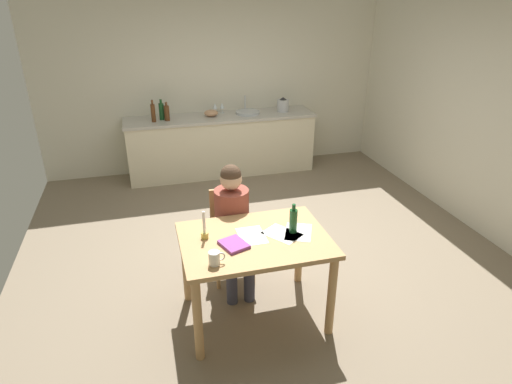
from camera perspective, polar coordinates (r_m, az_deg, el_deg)
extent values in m
cube|color=#7A6B56|center=(4.92, 0.67, -7.14)|extent=(5.20, 5.20, 0.04)
cube|color=beige|center=(6.83, -5.37, 13.93)|extent=(5.20, 0.12, 2.60)
cube|color=beige|center=(5.63, 27.47, 8.90)|extent=(0.12, 5.20, 2.60)
cube|color=beige|center=(6.71, -4.53, 6.07)|extent=(2.78, 0.60, 0.86)
cube|color=#B7B2A8|center=(6.58, -4.66, 9.78)|extent=(2.82, 0.64, 0.04)
cube|color=tan|center=(3.53, -0.17, -6.32)|extent=(1.19, 0.86, 0.04)
cylinder|color=tan|center=(3.39, -7.64, -16.32)|extent=(0.07, 0.07, 0.74)
cylinder|color=tan|center=(3.63, 9.86, -13.29)|extent=(0.07, 0.07, 0.74)
cylinder|color=tan|center=(3.98, -9.18, -9.42)|extent=(0.07, 0.07, 0.74)
cylinder|color=tan|center=(4.18, 5.69, -7.31)|extent=(0.07, 0.07, 0.74)
cube|color=tan|center=(4.18, -3.16, -5.67)|extent=(0.41, 0.41, 0.04)
cube|color=tan|center=(4.24, -3.67, -1.98)|extent=(0.36, 0.04, 0.40)
cylinder|color=tan|center=(4.15, -5.01, -9.92)|extent=(0.04, 0.04, 0.46)
cylinder|color=tan|center=(4.20, -0.36, -9.36)|extent=(0.04, 0.04, 0.46)
cylinder|color=tan|center=(4.43, -5.66, -7.46)|extent=(0.04, 0.04, 0.46)
cylinder|color=tan|center=(4.48, -1.32, -6.97)|extent=(0.04, 0.04, 0.46)
cylinder|color=brown|center=(4.05, -3.18, -2.96)|extent=(0.33, 0.33, 0.50)
sphere|color=#D8AD8C|center=(3.90, -3.30, 1.72)|extent=(0.20, 0.20, 0.20)
sphere|color=#473323|center=(3.88, -3.32, 2.26)|extent=(0.19, 0.19, 0.19)
cylinder|color=#383847|center=(4.00, -3.75, -7.49)|extent=(0.14, 0.38, 0.13)
cylinder|color=#383847|center=(3.98, -3.19, -11.67)|extent=(0.10, 0.10, 0.45)
cylinder|color=#383847|center=(4.03, -1.49, -7.23)|extent=(0.14, 0.38, 0.13)
cylinder|color=#383847|center=(4.00, -0.89, -11.37)|extent=(0.10, 0.10, 0.45)
cylinder|color=white|center=(3.20, -5.49, -8.62)|extent=(0.08, 0.08, 0.10)
torus|color=white|center=(3.20, -4.66, -8.43)|extent=(0.07, 0.01, 0.07)
cylinder|color=gold|center=(3.53, -6.73, -5.66)|extent=(0.06, 0.06, 0.05)
cylinder|color=white|center=(3.47, -6.83, -3.96)|extent=(0.02, 0.02, 0.19)
cube|color=#883F8E|center=(3.42, -2.92, -6.87)|extent=(0.24, 0.26, 0.03)
cube|color=white|center=(3.62, 5.57, -5.24)|extent=(0.31, 0.36, 0.00)
cube|color=white|center=(3.59, 3.43, -5.48)|extent=(0.34, 0.36, 0.00)
cube|color=white|center=(3.55, -0.56, -5.74)|extent=(0.21, 0.30, 0.00)
cylinder|color=#194C23|center=(3.57, 4.91, -3.83)|extent=(0.06, 0.06, 0.20)
cylinder|color=#194C23|center=(3.51, 4.98, -2.00)|extent=(0.03, 0.03, 0.05)
cylinder|color=#B2B7BC|center=(6.65, -1.09, 10.38)|extent=(0.36, 0.36, 0.04)
cylinder|color=silver|center=(6.78, -1.44, 11.53)|extent=(0.02, 0.02, 0.24)
cylinder|color=#593319|center=(6.37, -13.32, 10.03)|extent=(0.06, 0.06, 0.25)
cylinder|color=#593319|center=(6.33, -13.46, 11.39)|extent=(0.03, 0.03, 0.06)
cylinder|color=#194C23|center=(6.46, -12.27, 10.26)|extent=(0.08, 0.08, 0.23)
cylinder|color=#194C23|center=(6.43, -12.38, 11.52)|extent=(0.03, 0.03, 0.06)
cylinder|color=#593319|center=(6.40, -11.61, 10.09)|extent=(0.07, 0.07, 0.21)
cylinder|color=#593319|center=(6.37, -11.71, 11.23)|extent=(0.03, 0.03, 0.05)
ellipsoid|color=tan|center=(6.55, -5.91, 10.25)|extent=(0.20, 0.20, 0.09)
cylinder|color=#B7BABF|center=(6.79, 3.55, 11.24)|extent=(0.18, 0.18, 0.18)
cone|color=#262628|center=(6.76, 3.57, 12.15)|extent=(0.11, 0.11, 0.04)
cylinder|color=silver|center=(6.73, -4.44, 10.31)|extent=(0.06, 0.06, 0.00)
cylinder|color=silver|center=(6.72, -4.45, 10.62)|extent=(0.01, 0.01, 0.07)
cone|color=silver|center=(6.70, -4.47, 11.24)|extent=(0.07, 0.07, 0.08)
cylinder|color=silver|center=(6.71, -5.37, 10.24)|extent=(0.06, 0.06, 0.00)
cylinder|color=silver|center=(6.70, -5.38, 10.54)|extent=(0.01, 0.01, 0.07)
cone|color=silver|center=(6.68, -5.41, 11.17)|extent=(0.07, 0.07, 0.08)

